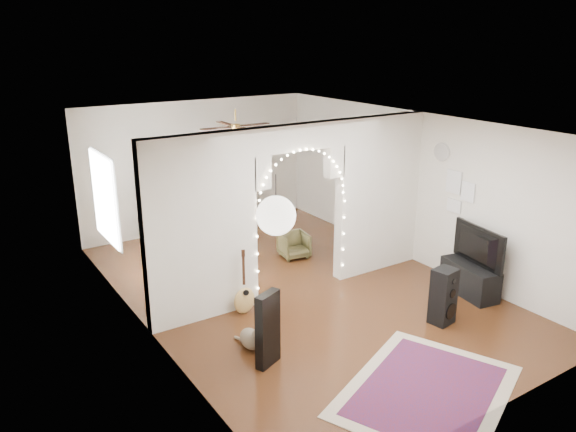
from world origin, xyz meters
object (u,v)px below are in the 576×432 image
bookcase (179,200)px  media_console (470,279)px  acoustic_guitar (244,290)px  floor_speaker (443,296)px  dining_chair_left (215,258)px  dining_table (185,203)px  dining_chair_right (294,245)px

bookcase → media_console: bearing=-49.4°
bookcase → acoustic_guitar: bearing=-86.9°
acoustic_guitar → floor_speaker: (2.24, -1.80, 0.04)m
media_console → dining_chair_left: size_ratio=2.07×
floor_speaker → bookcase: (-1.72, 5.41, 0.37)m
acoustic_guitar → dining_table: size_ratio=0.67×
dining_table → dining_chair_left: 2.04m
media_console → dining_chair_right: size_ratio=1.96×
acoustic_guitar → bookcase: bearing=105.5°
dining_chair_right → bookcase: bearing=131.0°
media_console → dining_chair_right: 3.19m
acoustic_guitar → dining_chair_right: 2.36m
dining_table → dining_chair_right: (1.20, -2.23, -0.45)m
media_console → dining_table: bearing=127.8°
bookcase → dining_chair_right: bearing=-47.1°
media_console → bookcase: bearing=129.3°
dining_chair_left → dining_chair_right: size_ratio=0.94×
dining_table → dining_chair_right: dining_table is taller
media_console → dining_chair_right: media_console is taller
bookcase → dining_chair_left: (-0.15, -1.90, -0.56)m
media_console → dining_table: 5.74m
floor_speaker → bookcase: 5.69m
floor_speaker → dining_chair_left: bearing=108.7°
dining_chair_left → dining_table: bearing=59.3°
acoustic_guitar → dining_chair_right: (1.85, 1.45, -0.14)m
dining_chair_left → dining_chair_right: dining_chair_right is taller
media_console → bookcase: bookcase is taller
acoustic_guitar → media_console: bearing=1.2°
acoustic_guitar → media_console: 3.60m
media_console → bookcase: (-2.80, 4.99, 0.53)m
dining_table → dining_chair_left: (-0.29, -1.96, -0.46)m
bookcase → dining_table: (0.13, 0.07, -0.10)m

